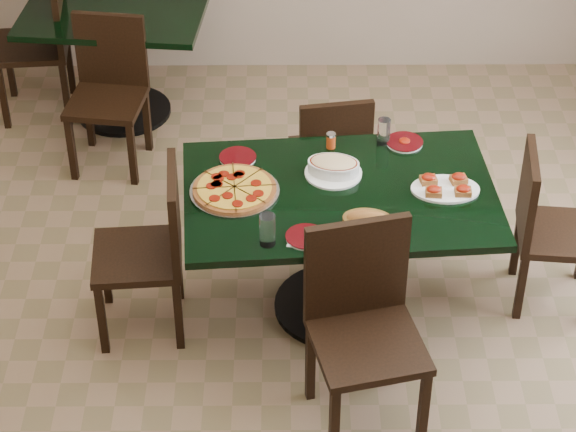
{
  "coord_description": "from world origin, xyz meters",
  "views": [
    {
      "loc": [
        -0.04,
        -4.11,
        3.93
      ],
      "look_at": [
        -0.01,
        0.0,
        0.78
      ],
      "focal_mm": 70.0,
      "sensor_mm": 36.0,
      "label": 1
    }
  ],
  "objects_px": {
    "chair_right": "(545,222)",
    "pepperoni_pizza": "(235,189)",
    "lasagna_casserole": "(333,166)",
    "chair_near": "(362,316)",
    "back_chair_left": "(45,35)",
    "chair_left": "(154,243)",
    "chair_far": "(332,153)",
    "main_table": "(339,221)",
    "back_chair_near": "(109,84)",
    "bread_basket": "(368,222)",
    "back_table": "(117,41)",
    "bruschetta_platter": "(446,186)"
  },
  "relations": [
    {
      "from": "chair_right",
      "to": "bruschetta_platter",
      "type": "bearing_deg",
      "value": 105.26
    },
    {
      "from": "pepperoni_pizza",
      "to": "bruschetta_platter",
      "type": "bearing_deg",
      "value": 0.42
    },
    {
      "from": "chair_right",
      "to": "bread_basket",
      "type": "xyz_separation_m",
      "value": [
        -0.92,
        -0.38,
        0.3
      ]
    },
    {
      "from": "chair_right",
      "to": "back_chair_left",
      "type": "relative_size",
      "value": 0.9
    },
    {
      "from": "main_table",
      "to": "pepperoni_pizza",
      "type": "relative_size",
      "value": 3.62
    },
    {
      "from": "chair_near",
      "to": "pepperoni_pizza",
      "type": "height_order",
      "value": "chair_near"
    },
    {
      "from": "pepperoni_pizza",
      "to": "lasagna_casserole",
      "type": "bearing_deg",
      "value": 17.0
    },
    {
      "from": "main_table",
      "to": "back_chair_left",
      "type": "xyz_separation_m",
      "value": [
        -1.77,
        1.96,
        -0.02
      ]
    },
    {
      "from": "chair_far",
      "to": "back_chair_near",
      "type": "distance_m",
      "value": 1.46
    },
    {
      "from": "bruschetta_platter",
      "to": "lasagna_casserole",
      "type": "bearing_deg",
      "value": 166.27
    },
    {
      "from": "back_chair_near",
      "to": "chair_far",
      "type": "bearing_deg",
      "value": -18.97
    },
    {
      "from": "chair_right",
      "to": "lasagna_casserole",
      "type": "bearing_deg",
      "value": 93.28
    },
    {
      "from": "chair_near",
      "to": "chair_far",
      "type": "bearing_deg",
      "value": 79.8
    },
    {
      "from": "back_chair_near",
      "to": "back_chair_left",
      "type": "height_order",
      "value": "back_chair_left"
    },
    {
      "from": "chair_near",
      "to": "back_chair_near",
      "type": "height_order",
      "value": "chair_near"
    },
    {
      "from": "chair_near",
      "to": "chair_left",
      "type": "xyz_separation_m",
      "value": [
        -0.98,
        0.58,
        -0.05
      ]
    },
    {
      "from": "main_table",
      "to": "chair_far",
      "type": "height_order",
      "value": "chair_far"
    },
    {
      "from": "bread_basket",
      "to": "back_table",
      "type": "bearing_deg",
      "value": 133.47
    },
    {
      "from": "chair_far",
      "to": "bread_basket",
      "type": "relative_size",
      "value": 3.23
    },
    {
      "from": "chair_right",
      "to": "lasagna_casserole",
      "type": "xyz_separation_m",
      "value": [
        -1.07,
        0.05,
        0.31
      ]
    },
    {
      "from": "chair_near",
      "to": "back_chair_left",
      "type": "relative_size",
      "value": 1.04
    },
    {
      "from": "chair_right",
      "to": "pepperoni_pizza",
      "type": "relative_size",
      "value": 2.02
    },
    {
      "from": "bruschetta_platter",
      "to": "back_chair_left",
      "type": "bearing_deg",
      "value": 140.2
    },
    {
      "from": "pepperoni_pizza",
      "to": "bread_basket",
      "type": "distance_m",
      "value": 0.69
    },
    {
      "from": "chair_near",
      "to": "lasagna_casserole",
      "type": "height_order",
      "value": "chair_near"
    },
    {
      "from": "pepperoni_pizza",
      "to": "bread_basket",
      "type": "relative_size",
      "value": 1.65
    },
    {
      "from": "back_chair_near",
      "to": "lasagna_casserole",
      "type": "bearing_deg",
      "value": -36.4
    },
    {
      "from": "pepperoni_pizza",
      "to": "chair_right",
      "type": "bearing_deg",
      "value": 3.44
    },
    {
      "from": "bruschetta_platter",
      "to": "pepperoni_pizza",
      "type": "bearing_deg",
      "value": -178.68
    },
    {
      "from": "chair_right",
      "to": "chair_left",
      "type": "relative_size",
      "value": 0.95
    },
    {
      "from": "chair_left",
      "to": "back_chair_left",
      "type": "bearing_deg",
      "value": -161.67
    },
    {
      "from": "back_table",
      "to": "back_chair_left",
      "type": "relative_size",
      "value": 1.22
    },
    {
      "from": "back_table",
      "to": "lasagna_casserole",
      "type": "bearing_deg",
      "value": -48.16
    },
    {
      "from": "back_table",
      "to": "chair_left",
      "type": "xyz_separation_m",
      "value": [
        0.41,
        -2.01,
        -0.01
      ]
    },
    {
      "from": "main_table",
      "to": "chair_left",
      "type": "distance_m",
      "value": 0.91
    },
    {
      "from": "back_chair_left",
      "to": "chair_near",
      "type": "bearing_deg",
      "value": 29.88
    },
    {
      "from": "main_table",
      "to": "back_table",
      "type": "bearing_deg",
      "value": 120.16
    },
    {
      "from": "back_table",
      "to": "lasagna_casserole",
      "type": "xyz_separation_m",
      "value": [
        1.28,
        -1.77,
        0.27
      ]
    },
    {
      "from": "back_table",
      "to": "bread_basket",
      "type": "relative_size",
      "value": 4.53
    },
    {
      "from": "back_table",
      "to": "pepperoni_pizza",
      "type": "relative_size",
      "value": 2.74
    },
    {
      "from": "chair_near",
      "to": "chair_right",
      "type": "relative_size",
      "value": 1.15
    },
    {
      "from": "back_table",
      "to": "back_chair_near",
      "type": "bearing_deg",
      "value": -83.43
    },
    {
      "from": "chair_near",
      "to": "back_table",
      "type": "bearing_deg",
      "value": 104.66
    },
    {
      "from": "chair_far",
      "to": "bruschetta_platter",
      "type": "height_order",
      "value": "chair_far"
    },
    {
      "from": "chair_far",
      "to": "lasagna_casserole",
      "type": "distance_m",
      "value": 0.68
    },
    {
      "from": "main_table",
      "to": "back_chair_near",
      "type": "bearing_deg",
      "value": 128.46
    },
    {
      "from": "chair_far",
      "to": "lasagna_casserole",
      "type": "xyz_separation_m",
      "value": [
        -0.02,
        -0.59,
        0.33
      ]
    },
    {
      "from": "chair_near",
      "to": "back_chair_left",
      "type": "height_order",
      "value": "chair_near"
    },
    {
      "from": "chair_right",
      "to": "chair_near",
      "type": "bearing_deg",
      "value": 135.04
    },
    {
      "from": "back_chair_left",
      "to": "pepperoni_pizza",
      "type": "relative_size",
      "value": 2.24
    }
  ]
}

